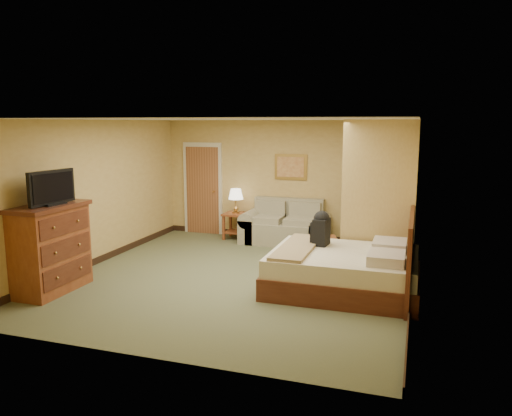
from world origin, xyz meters
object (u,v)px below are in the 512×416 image
at_px(loveseat, 285,229).
at_px(coffee_table, 320,244).
at_px(dresser, 50,248).
at_px(bed, 347,270).

bearing_deg(loveseat, coffee_table, -49.00).
xyz_separation_m(loveseat, dresser, (-2.60, -4.08, 0.37)).
xyz_separation_m(coffee_table, dresser, (-3.55, -2.99, 0.38)).
xyz_separation_m(loveseat, coffee_table, (0.95, -1.09, -0.01)).
bearing_deg(dresser, loveseat, 57.44).
relative_size(dresser, bed, 0.60).
distance_m(coffee_table, dresser, 4.66).
bearing_deg(bed, coffee_table, 114.90).
bearing_deg(coffee_table, dresser, -139.93).
height_order(coffee_table, bed, bed).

